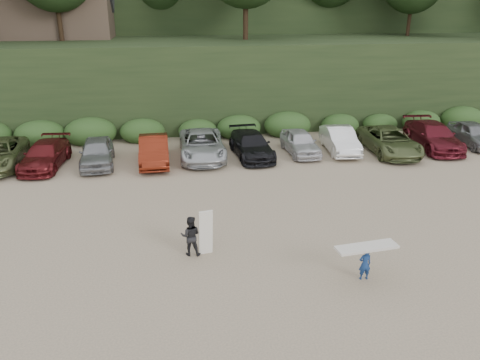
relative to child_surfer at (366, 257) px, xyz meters
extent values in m
plane|color=tan|center=(-2.43, 3.45, -0.86)|extent=(120.00, 120.00, 0.00)
cube|color=black|center=(-2.43, 25.45, 2.14)|extent=(80.00, 14.00, 6.00)
cube|color=black|center=(-2.43, 43.45, 7.14)|extent=(90.00, 30.00, 16.00)
cube|color=#2B491E|center=(-2.98, 17.95, -0.26)|extent=(46.20, 2.00, 1.20)
cube|color=brown|center=(-14.43, 27.45, 7.14)|extent=(8.00, 6.00, 4.00)
imported|color=#5B1417|center=(-13.29, 13.37, -0.16)|extent=(2.35, 4.96, 1.40)
imported|color=gray|center=(-10.46, 13.29, -0.09)|extent=(2.18, 4.63, 1.53)
imported|color=maroon|center=(-7.28, 13.18, -0.09)|extent=(1.76, 4.72, 1.54)
imported|color=#B2B5B9|center=(-4.49, 13.83, -0.07)|extent=(2.64, 5.65, 1.56)
imported|color=black|center=(-1.56, 13.57, -0.14)|extent=(2.43, 5.10, 1.44)
imported|color=silver|center=(1.48, 13.75, -0.14)|extent=(1.90, 4.29, 1.43)
imported|color=white|center=(4.00, 13.76, -0.11)|extent=(1.90, 4.66, 1.50)
imported|color=#58653B|center=(6.91, 13.08, -0.10)|extent=(2.60, 5.52, 1.52)
imported|color=maroon|center=(10.05, 13.58, -0.06)|extent=(2.57, 5.60, 1.59)
imported|color=gray|center=(12.98, 13.80, -0.11)|extent=(1.97, 4.47, 1.50)
imported|color=navy|center=(0.00, 0.00, -0.28)|extent=(0.43, 0.28, 1.15)
cube|color=beige|center=(0.00, 0.00, 0.36)|extent=(2.15, 0.83, 0.08)
imported|color=black|center=(-5.68, 2.49, -0.09)|extent=(0.83, 0.69, 1.53)
cube|color=silver|center=(-5.13, 2.39, 0.05)|extent=(0.55, 0.35, 1.80)
camera|label=1|loc=(-6.08, -12.79, 7.97)|focal=35.00mm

